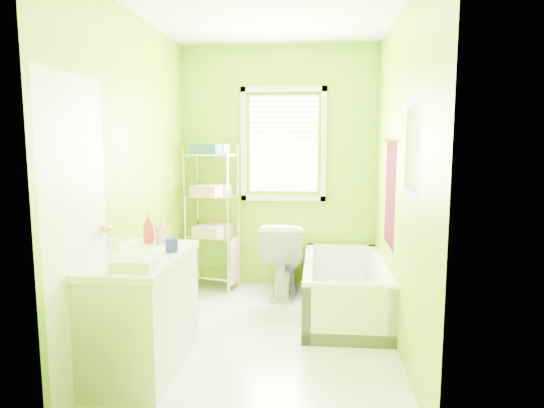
# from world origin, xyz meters

# --- Properties ---
(ground) EXTENTS (2.90, 2.90, 0.00)m
(ground) POSITION_xyz_m (0.00, 0.00, 0.00)
(ground) COLOR silver
(ground) RESTS_ON ground
(room_envelope) EXTENTS (2.14, 2.94, 2.62)m
(room_envelope) POSITION_xyz_m (0.00, 0.00, 1.55)
(room_envelope) COLOR #7BAA08
(room_envelope) RESTS_ON ground
(window) EXTENTS (0.92, 0.05, 1.22)m
(window) POSITION_xyz_m (0.05, 1.42, 1.61)
(window) COLOR white
(window) RESTS_ON ground
(door) EXTENTS (0.09, 0.80, 2.00)m
(door) POSITION_xyz_m (-1.04, -1.00, 1.00)
(door) COLOR white
(door) RESTS_ON ground
(right_wall_decor) EXTENTS (0.04, 1.48, 1.17)m
(right_wall_decor) POSITION_xyz_m (1.04, -0.02, 1.32)
(right_wall_decor) COLOR #490813
(right_wall_decor) RESTS_ON ground
(bathtub) EXTENTS (0.74, 1.58, 0.51)m
(bathtub) POSITION_xyz_m (0.68, 0.58, 0.16)
(bathtub) COLOR white
(bathtub) RESTS_ON ground
(toilet) EXTENTS (0.46, 0.77, 0.78)m
(toilet) POSITION_xyz_m (0.08, 1.08, 0.39)
(toilet) COLOR white
(toilet) RESTS_ON ground
(vanity) EXTENTS (0.55, 1.08, 1.03)m
(vanity) POSITION_xyz_m (-0.79, -0.63, 0.43)
(vanity) COLOR silver
(vanity) RESTS_ON ground
(wire_shelf_unit) EXTENTS (0.57, 0.46, 1.56)m
(wire_shelf_unit) POSITION_xyz_m (-0.68, 1.24, 0.95)
(wire_shelf_unit) COLOR silver
(wire_shelf_unit) RESTS_ON ground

